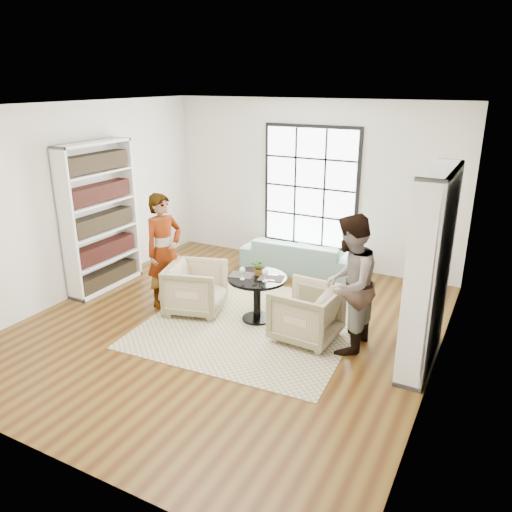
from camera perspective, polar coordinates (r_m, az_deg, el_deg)
The scene contains 16 objects.
ground at distance 7.15m, azimuth -3.14°, elevation -8.00°, with size 6.00×6.00×0.00m, color brown.
room_shell at distance 7.11m, azimuth -1.10°, elevation 2.82°, with size 6.00×6.01×6.00m.
rug at distance 7.21m, azimuth -0.47°, elevation -7.68°, with size 2.85×2.85×0.01m, color #BEAF8F.
pedestal_table at distance 7.11m, azimuth 0.12°, elevation -3.77°, with size 0.84×0.84×0.67m.
sofa at distance 9.03m, azimuth 5.05°, elevation 0.04°, with size 2.06×0.80×0.60m, color #769E98.
armchair_left at distance 7.49m, azimuth -6.88°, elevation -3.65°, with size 0.80×0.82×0.75m, color #B6B482.
armchair_right at distance 6.69m, azimuth 5.76°, elevation -6.51°, with size 0.80×0.83×0.75m, color tan.
person_left at distance 7.62m, azimuth -10.46°, elevation 0.61°, with size 0.64×0.42×1.75m, color gray.
person_right at distance 6.32m, azimuth 10.55°, elevation -3.22°, with size 0.87×0.68×1.79m, color gray.
placemat_left at distance 7.10m, azimuth -1.65°, elevation -2.18°, with size 0.34×0.26×0.01m, color #292723.
placemat_right at distance 6.99m, azimuth 1.73°, elevation -2.52°, with size 0.34×0.26×0.01m, color #292723.
cutlery_left at distance 7.09m, azimuth -1.65°, elevation -2.13°, with size 0.14×0.22×0.01m, color #BDBDC1, non-canonical shape.
cutlery_right at distance 6.99m, azimuth 1.74°, elevation -2.47°, with size 0.14×0.22×0.01m, color #BDBDC1, non-canonical shape.
wine_glass_left at distance 6.91m, azimuth -1.58°, elevation -1.67°, with size 0.08×0.08×0.18m.
wine_glass_right at distance 6.83m, azimuth 1.04°, elevation -1.88°, with size 0.09×0.09×0.19m.
flower_centerpiece at distance 7.06m, azimuth 0.36°, elevation -1.31°, with size 0.21×0.18×0.23m, color gray.
Camera 1 is at (3.28, -5.43, 3.31)m, focal length 35.00 mm.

